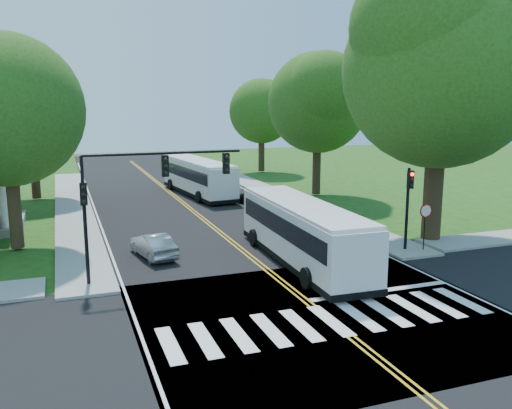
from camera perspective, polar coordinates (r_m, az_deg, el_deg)
name	(u,v)px	position (r m, az deg, el deg)	size (l,w,h in m)	color
ground	(324,316)	(21.12, 7.19, -11.55)	(140.00, 140.00, 0.00)	#1C4812
road	(204,220)	(37.32, -5.51, -1.58)	(14.00, 96.00, 0.01)	black
cross_road	(324,316)	(21.12, 7.19, -11.53)	(60.00, 12.00, 0.01)	black
center_line	(190,209)	(41.12, -6.92, -0.44)	(0.36, 70.00, 0.01)	gold
edge_line_w	(97,215)	(40.18, -16.40, -1.07)	(0.12, 70.00, 0.01)	silver
edge_line_e	(274,203)	(43.14, 1.90, 0.17)	(0.12, 70.00, 0.01)	silver
crosswalk	(330,320)	(20.71, 7.83, -11.99)	(12.60, 3.00, 0.01)	silver
stop_bar	(380,291)	(24.07, 12.94, -8.85)	(6.60, 0.40, 0.01)	silver
sidewalk_nw	(73,208)	(43.05, -18.67, -0.35)	(2.60, 40.00, 0.15)	gray
sidewalk_ne	(277,195)	(46.42, 2.24, 1.00)	(2.60, 40.00, 0.15)	gray
tree_ne_big	(441,71)	(32.34, 18.86, 13.14)	(10.80, 10.80, 14.91)	#2F2112
tree_west_near	(6,110)	(31.40, -24.81, 8.98)	(8.00, 8.00, 11.40)	#2F2112
tree_west_far	(30,114)	(47.35, -22.66, 8.81)	(7.60, 7.60, 10.67)	#2F2112
tree_east_mid	(318,103)	(46.14, 6.54, 10.60)	(8.40, 8.40, 11.93)	#2F2112
tree_east_far	(262,111)	(61.24, 0.59, 9.79)	(7.20, 7.20, 10.34)	#2F2112
signal_nw	(139,185)	(24.22, -12.20, 1.97)	(7.15, 0.46, 5.66)	black
signal_ne	(408,198)	(29.79, 15.75, 0.68)	(0.30, 0.46, 4.40)	black
stop_sign	(425,216)	(30.08, 17.40, -1.12)	(0.76, 0.08, 2.53)	black
bus_lead	(302,232)	(27.03, 4.91, -2.86)	(3.15, 11.89, 3.05)	silver
bus_follow	(198,176)	(46.93, -6.11, 2.96)	(3.86, 11.91, 3.03)	silver
hatchback	(153,246)	(28.66, -10.75, -4.26)	(1.32, 3.78, 1.25)	#A7A9AE
suv	(322,225)	(32.85, 6.97, -2.13)	(2.21, 4.79, 1.33)	#B4B6BB
dark_sedan	(259,196)	(42.25, 0.34, 0.86)	(1.86, 4.57, 1.33)	black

